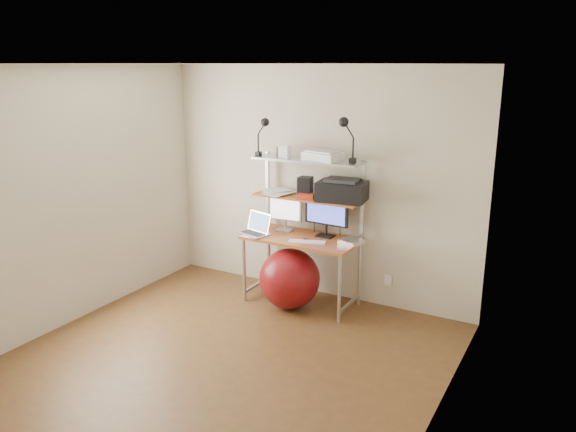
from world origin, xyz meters
The scene contains 20 objects.
room centered at (0.00, 0.00, 1.25)m, with size 3.60×3.60×3.60m.
computer_desk centered at (0.00, 1.50, 0.96)m, with size 1.20×0.60×1.57m.
wall_outlet centered at (0.85, 1.79, 0.30)m, with size 0.08×0.01×0.12m, color white.
monitor_silver centered at (-0.28, 1.58, 0.96)m, with size 0.38×0.15×0.42m.
monitor_black centered at (0.21, 1.60, 0.99)m, with size 0.50×0.15×0.49m.
laptop centered at (-0.49, 1.32, 0.79)m, with size 0.39×0.34×0.29m.
keyboard centered at (0.13, 1.31, 0.75)m, with size 0.38×0.11×0.01m, color white.
mouse centered at (0.54, 1.28, 0.75)m, with size 0.08×0.05×0.02m, color white.
mac_mini centered at (0.54, 1.51, 0.76)m, with size 0.21×0.21×0.04m, color silver.
phone centered at (0.08, 1.34, 0.74)m, with size 0.06×0.12×0.01m, color black.
printer centered at (0.39, 1.57, 1.26)m, with size 0.52×0.39×0.23m.
nas_cube centered at (-0.03, 1.58, 1.25)m, with size 0.14×0.14×0.21m, color black.
red_box centered at (0.01, 1.50, 1.17)m, with size 0.17×0.11×0.05m, color red.
scanner centered at (0.17, 1.56, 1.60)m, with size 0.41×0.31×0.10m.
box_white centered at (-0.25, 1.52, 1.61)m, with size 0.11×0.09×0.13m, color white.
box_grey centered at (-0.30, 1.59, 1.60)m, with size 0.10×0.10×0.10m, color #2A2A2C.
clip_lamp_left centered at (-0.47, 1.46, 1.85)m, with size 0.16×0.09×0.41m.
clip_lamp_right centered at (0.43, 1.53, 1.88)m, with size 0.18×0.10×0.45m.
exercise_ball centered at (-0.05, 1.27, 0.32)m, with size 0.64×0.64×0.64m, color maroon.
paper_stack centered at (-0.36, 1.57, 1.17)m, with size 0.38×0.41×0.03m.
Camera 1 is at (2.61, -3.55, 2.50)m, focal length 35.00 mm.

